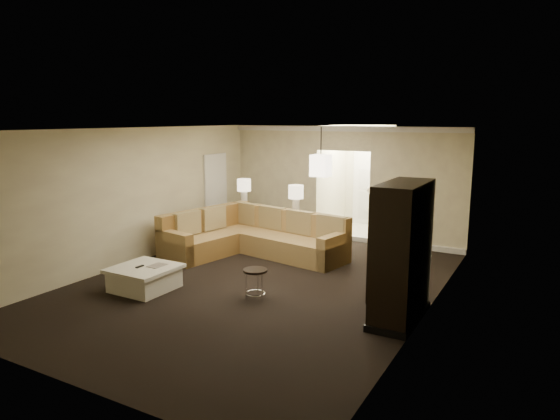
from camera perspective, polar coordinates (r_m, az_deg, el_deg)
The scene contains 19 objects.
ground at distance 9.21m, azimuth -2.58°, elevation -8.48°, with size 8.00×8.00×0.00m, color black.
wall_back at distance 12.39m, azimuth 7.13°, elevation 3.03°, with size 6.00×0.04×2.80m, color beige.
wall_front at distance 5.93m, azimuth -23.54°, elevation -5.97°, with size 6.00×0.04×2.80m, color beige.
wall_left at distance 10.72m, azimuth -16.42°, elevation 1.52°, with size 0.04×8.00×2.80m, color beige.
wall_right at distance 7.74m, azimuth 16.62°, elevation -1.83°, with size 0.04×8.00×2.80m, color beige.
ceiling at distance 8.71m, azimuth -2.73°, elevation 9.22°, with size 6.00×8.00×0.02m, color white.
crown_molding at distance 12.25m, azimuth 7.19°, elevation 9.18°, with size 6.00×0.10×0.12m, color silver.
baseboard at distance 12.59m, azimuth 6.91°, elevation -3.05°, with size 6.00×0.10×0.12m, color silver.
side_door at distance 12.85m, azimuth -7.34°, elevation 1.71°, with size 0.05×0.90×2.10m, color white.
foyer at distance 13.65m, azimuth 9.25°, elevation 3.24°, with size 1.44×2.02×2.80m.
sectional_sofa at distance 11.07m, azimuth -3.18°, elevation -3.10°, with size 3.70×2.77×0.99m.
coffee_table at distance 9.19m, azimuth -15.21°, elevation -7.48°, with size 1.05×1.05×0.44m.
console_table at distance 11.93m, azimuth -1.28°, elevation -1.53°, with size 2.26×1.01×0.85m.
armoire at distance 7.61m, azimuth 13.67°, elevation -5.02°, with size 0.62×1.44×2.08m.
drink_table at distance 8.41m, azimuth -2.85°, elevation -7.73°, with size 0.41×0.41×0.51m.
table_lamp_left at distance 12.40m, azimuth -4.13°, elevation 2.56°, with size 0.34×0.34×0.65m.
table_lamp_right at distance 11.22m, azimuth 1.83°, elevation 1.75°, with size 0.34×0.34×0.65m.
pendant_light at distance 11.14m, azimuth 4.67°, elevation 5.11°, with size 0.38×0.38×1.09m.
person at distance 13.61m, azimuth 11.06°, elevation 1.49°, with size 0.66×0.44×1.82m, color silver.
Camera 1 is at (4.59, -7.40, 2.99)m, focal length 32.00 mm.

